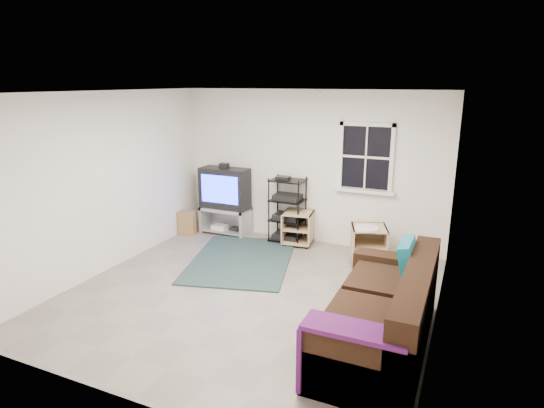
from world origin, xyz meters
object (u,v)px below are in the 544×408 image
at_px(side_table_right, 368,241).
at_px(sofa, 383,316).
at_px(tv_unit, 225,195).
at_px(side_table_left, 299,226).
at_px(av_rack, 287,214).

xyz_separation_m(side_table_right, sofa, (0.65, -2.29, 0.02)).
distance_m(tv_unit, sofa, 4.26).
bearing_deg(sofa, side_table_left, 126.30).
bearing_deg(av_rack, tv_unit, -179.21).
distance_m(side_table_left, side_table_right, 1.32).
xyz_separation_m(tv_unit, sofa, (3.36, -2.61, -0.36)).
height_order(tv_unit, side_table_left, tv_unit).
bearing_deg(tv_unit, side_table_right, -6.73).
relative_size(side_table_left, side_table_right, 0.87).
distance_m(av_rack, side_table_right, 1.53).
relative_size(tv_unit, sofa, 0.59).
bearing_deg(av_rack, sofa, -50.78).
height_order(tv_unit, sofa, tv_unit).
relative_size(av_rack, sofa, 0.52).
bearing_deg(tv_unit, sofa, -37.83).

